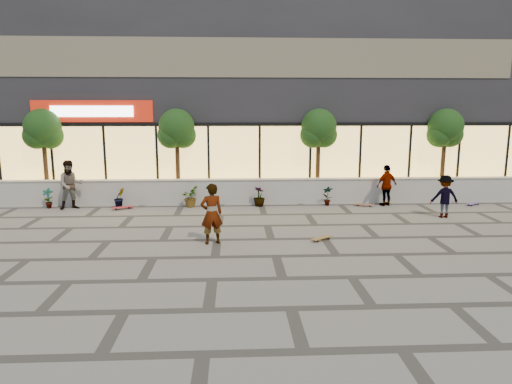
{
  "coord_description": "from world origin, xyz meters",
  "views": [
    {
      "loc": [
        -1.1,
        -11.67,
        3.88
      ],
      "look_at": [
        -0.42,
        2.51,
        1.3
      ],
      "focal_mm": 32.0,
      "sensor_mm": 36.0,
      "label": 1
    }
  ],
  "objects_px": {
    "tree_west": "(43,131)",
    "skater_right_near": "(387,185)",
    "skateboard_right_far": "(474,203)",
    "skateboard_left": "(123,207)",
    "tree_east": "(445,130)",
    "skater_center": "(212,214)",
    "skateboard_right_near": "(364,204)",
    "skater_right_far": "(445,196)",
    "tree_mideast": "(319,131)",
    "tree_midwest": "(177,131)",
    "skateboard_center": "(322,238)",
    "skater_left": "(71,185)"
  },
  "relations": [
    {
      "from": "tree_west",
      "to": "skater_right_near",
      "type": "height_order",
      "value": "tree_west"
    },
    {
      "from": "skateboard_right_far",
      "to": "skateboard_left",
      "type": "bearing_deg",
      "value": 148.87
    },
    {
      "from": "tree_east",
      "to": "skater_center",
      "type": "height_order",
      "value": "tree_east"
    },
    {
      "from": "skater_center",
      "to": "skateboard_right_far",
      "type": "bearing_deg",
      "value": -171.29
    },
    {
      "from": "skateboard_right_near",
      "to": "tree_east",
      "type": "bearing_deg",
      "value": 38.43
    },
    {
      "from": "skater_right_far",
      "to": "skateboard_left",
      "type": "distance_m",
      "value": 12.18
    },
    {
      "from": "skater_right_near",
      "to": "tree_mideast",
      "type": "bearing_deg",
      "value": -51.37
    },
    {
      "from": "tree_midwest",
      "to": "skateboard_left",
      "type": "bearing_deg",
      "value": -141.29
    },
    {
      "from": "tree_east",
      "to": "skateboard_right_near",
      "type": "xyz_separation_m",
      "value": [
        -3.86,
        -1.5,
        -2.91
      ]
    },
    {
      "from": "skater_center",
      "to": "skateboard_center",
      "type": "height_order",
      "value": "skater_center"
    },
    {
      "from": "skateboard_left",
      "to": "tree_mideast",
      "type": "bearing_deg",
      "value": -16.91
    },
    {
      "from": "skater_right_far",
      "to": "skater_right_near",
      "type": "bearing_deg",
      "value": -53.03
    },
    {
      "from": "tree_midwest",
      "to": "skateboard_left",
      "type": "distance_m",
      "value": 3.87
    },
    {
      "from": "tree_midwest",
      "to": "skater_right_far",
      "type": "relative_size",
      "value": 2.53
    },
    {
      "from": "skateboard_right_far",
      "to": "skater_left",
      "type": "bearing_deg",
      "value": 148.2
    },
    {
      "from": "tree_midwest",
      "to": "skater_center",
      "type": "height_order",
      "value": "tree_midwest"
    },
    {
      "from": "skateboard_right_near",
      "to": "skater_left",
      "type": "bearing_deg",
      "value": -163.14
    },
    {
      "from": "tree_west",
      "to": "skateboard_right_far",
      "type": "height_order",
      "value": "tree_west"
    },
    {
      "from": "tree_mideast",
      "to": "skater_center",
      "type": "bearing_deg",
      "value": -123.62
    },
    {
      "from": "skater_left",
      "to": "skateboard_right_far",
      "type": "relative_size",
      "value": 2.48
    },
    {
      "from": "skateboard_right_near",
      "to": "skateboard_left",
      "type": "bearing_deg",
      "value": -162.17
    },
    {
      "from": "skater_right_far",
      "to": "skateboard_center",
      "type": "relative_size",
      "value": 2.1
    },
    {
      "from": "tree_east",
      "to": "skater_left",
      "type": "xyz_separation_m",
      "value": [
        -15.52,
        -1.43,
        -2.02
      ]
    },
    {
      "from": "tree_mideast",
      "to": "skater_center",
      "type": "height_order",
      "value": "tree_mideast"
    },
    {
      "from": "skateboard_left",
      "to": "skateboard_right_near",
      "type": "xyz_separation_m",
      "value": [
        9.64,
        0.11,
        -0.01
      ]
    },
    {
      "from": "tree_mideast",
      "to": "tree_east",
      "type": "distance_m",
      "value": 5.5
    },
    {
      "from": "tree_west",
      "to": "tree_midwest",
      "type": "height_order",
      "value": "same"
    },
    {
      "from": "skateboard_center",
      "to": "skateboard_right_far",
      "type": "height_order",
      "value": "skateboard_right_far"
    },
    {
      "from": "skater_left",
      "to": "skateboard_right_near",
      "type": "height_order",
      "value": "skater_left"
    },
    {
      "from": "tree_midwest",
      "to": "skater_left",
      "type": "distance_m",
      "value": 4.72
    },
    {
      "from": "skater_right_near",
      "to": "skateboard_left",
      "type": "relative_size",
      "value": 2.0
    },
    {
      "from": "tree_midwest",
      "to": "skater_right_far",
      "type": "xyz_separation_m",
      "value": [
        10.0,
        -3.53,
        -2.21
      ]
    },
    {
      "from": "tree_west",
      "to": "tree_east",
      "type": "bearing_deg",
      "value": 0.0
    },
    {
      "from": "skater_center",
      "to": "tree_midwest",
      "type": "bearing_deg",
      "value": -91.39
    },
    {
      "from": "tree_mideast",
      "to": "skateboard_right_near",
      "type": "height_order",
      "value": "tree_mideast"
    },
    {
      "from": "tree_mideast",
      "to": "skateboard_center",
      "type": "relative_size",
      "value": 5.31
    },
    {
      "from": "tree_east",
      "to": "skateboard_left",
      "type": "xyz_separation_m",
      "value": [
        -13.5,
        -1.61,
        -2.9
      ]
    },
    {
      "from": "tree_west",
      "to": "skater_center",
      "type": "distance_m",
      "value": 9.89
    },
    {
      "from": "tree_west",
      "to": "skateboard_left",
      "type": "bearing_deg",
      "value": -24.67
    },
    {
      "from": "skateboard_right_near",
      "to": "tree_mideast",
      "type": "bearing_deg",
      "value": 154.73
    },
    {
      "from": "tree_east",
      "to": "skater_left",
      "type": "bearing_deg",
      "value": -174.73
    },
    {
      "from": "skateboard_right_near",
      "to": "skateboard_right_far",
      "type": "bearing_deg",
      "value": 17.2
    },
    {
      "from": "skater_left",
      "to": "skateboard_center",
      "type": "relative_size",
      "value": 2.61
    },
    {
      "from": "skateboard_right_far",
      "to": "skater_right_near",
      "type": "bearing_deg",
      "value": 146.87
    },
    {
      "from": "skater_right_near",
      "to": "skateboard_right_near",
      "type": "height_order",
      "value": "skater_right_near"
    },
    {
      "from": "tree_east",
      "to": "skater_right_near",
      "type": "height_order",
      "value": "tree_east"
    },
    {
      "from": "skater_center",
      "to": "skater_right_far",
      "type": "xyz_separation_m",
      "value": [
        8.27,
        2.9,
        -0.12
      ]
    },
    {
      "from": "tree_midwest",
      "to": "skater_left",
      "type": "height_order",
      "value": "tree_midwest"
    },
    {
      "from": "skater_left",
      "to": "skateboard_right_far",
      "type": "height_order",
      "value": "skater_left"
    },
    {
      "from": "tree_east",
      "to": "skateboard_right_near",
      "type": "relative_size",
      "value": 5.03
    }
  ]
}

